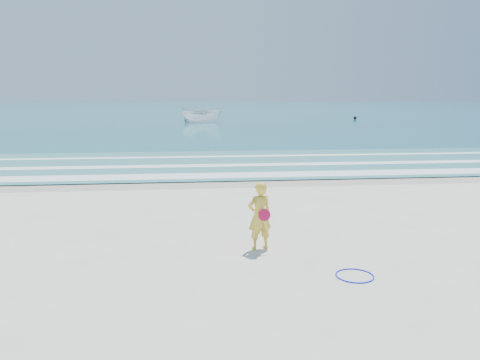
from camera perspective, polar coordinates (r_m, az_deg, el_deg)
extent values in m
plane|color=silver|center=(10.08, -1.84, -9.81)|extent=(400.00, 400.00, 0.00)
cube|color=#B2A893|center=(18.77, -3.88, -0.30)|extent=(400.00, 2.40, 0.00)
cube|color=#19727F|center=(114.49, -5.79, 8.63)|extent=(400.00, 190.00, 0.04)
cube|color=#59B7AD|center=(23.69, -4.36, 2.04)|extent=(400.00, 10.00, 0.01)
cube|color=white|center=(20.04, -4.03, 0.53)|extent=(400.00, 1.40, 0.01)
cube|color=white|center=(22.90, -4.29, 1.77)|extent=(400.00, 0.90, 0.01)
cube|color=white|center=(26.17, -4.53, 2.85)|extent=(400.00, 0.60, 0.01)
torus|color=#0E1FFF|center=(9.53, 13.81, -11.25)|extent=(0.87, 0.87, 0.03)
imported|color=white|center=(58.15, -4.64, 7.97)|extent=(5.44, 3.01, 1.99)
sphere|color=black|center=(67.36, 13.85, 7.38)|extent=(0.45, 0.45, 0.45)
imported|color=gold|center=(10.58, 2.40, -4.40)|extent=(0.65, 0.52, 1.56)
cylinder|color=#C31142|center=(10.40, 2.98, -4.28)|extent=(0.27, 0.08, 0.27)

